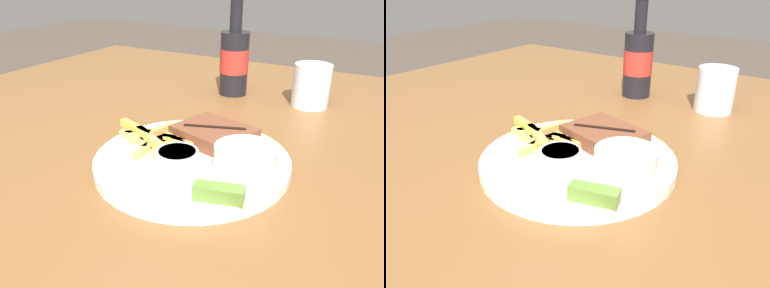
# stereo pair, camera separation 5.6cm
# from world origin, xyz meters

# --- Properties ---
(dining_table) EXTENTS (1.49, 1.42, 0.76)m
(dining_table) POSITION_xyz_m (0.00, 0.00, 0.70)
(dining_table) COLOR brown
(dining_table) RESTS_ON ground_plane
(dinner_plate) EXTENTS (0.30, 0.30, 0.02)m
(dinner_plate) POSITION_xyz_m (0.00, 0.00, 0.77)
(dinner_plate) COLOR white
(dinner_plate) RESTS_ON dining_table
(steak_portion) EXTENTS (0.14, 0.12, 0.03)m
(steak_portion) POSITION_xyz_m (0.01, 0.07, 0.79)
(steak_portion) COLOR brown
(steak_portion) RESTS_ON dinner_plate
(fries_pile) EXTENTS (0.15, 0.12, 0.02)m
(fries_pile) POSITION_xyz_m (-0.08, 0.01, 0.79)
(fries_pile) COLOR #F0B95A
(fries_pile) RESTS_ON dinner_plate
(coleslaw_cup) EXTENTS (0.08, 0.08, 0.05)m
(coleslaw_cup) POSITION_xyz_m (0.09, -0.02, 0.81)
(coleslaw_cup) COLOR white
(coleslaw_cup) RESTS_ON dinner_plate
(dipping_sauce_cup) EXTENTS (0.06, 0.06, 0.03)m
(dipping_sauce_cup) POSITION_xyz_m (0.00, -0.04, 0.79)
(dipping_sauce_cup) COLOR silver
(dipping_sauce_cup) RESTS_ON dinner_plate
(pickle_spear) EXTENTS (0.07, 0.04, 0.02)m
(pickle_spear) POSITION_xyz_m (0.09, -0.09, 0.79)
(pickle_spear) COLOR #567A2D
(pickle_spear) RESTS_ON dinner_plate
(fork_utensil) EXTENTS (0.13, 0.06, 0.00)m
(fork_utensil) POSITION_xyz_m (-0.07, -0.03, 0.78)
(fork_utensil) COLOR #B7B7BC
(fork_utensil) RESTS_ON dinner_plate
(beer_bottle) EXTENTS (0.07, 0.07, 0.24)m
(beer_bottle) POSITION_xyz_m (-0.09, 0.37, 0.85)
(beer_bottle) COLOR black
(beer_bottle) RESTS_ON dining_table
(drinking_glass) EXTENTS (0.08, 0.08, 0.09)m
(drinking_glass) POSITION_xyz_m (0.09, 0.37, 0.81)
(drinking_glass) COLOR silver
(drinking_glass) RESTS_ON dining_table
(salt_shaker) EXTENTS (0.03, 0.03, 0.07)m
(salt_shaker) POSITION_xyz_m (0.08, 0.43, 0.79)
(salt_shaker) COLOR white
(salt_shaker) RESTS_ON dining_table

